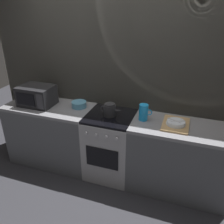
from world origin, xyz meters
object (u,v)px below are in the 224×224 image
(microwave, at_px, (37,96))
(mixing_bowl, at_px, (79,104))
(pitcher, at_px, (144,112))
(dish_pile, at_px, (176,124))
(stove_unit, at_px, (110,145))
(kettle, at_px, (110,110))

(microwave, xyz_separation_m, mixing_bowl, (0.58, 0.11, -0.10))
(pitcher, relative_size, dish_pile, 0.50)
(microwave, xyz_separation_m, pitcher, (1.48, 0.04, -0.03))
(pitcher, bearing_deg, microwave, -178.56)
(pitcher, bearing_deg, dish_pile, -2.18)
(mixing_bowl, xyz_separation_m, dish_pile, (1.29, -0.09, -0.02))
(stove_unit, height_order, microwave, microwave)
(stove_unit, xyz_separation_m, dish_pile, (0.81, 0.00, 0.47))
(pitcher, bearing_deg, stove_unit, -177.32)
(stove_unit, bearing_deg, mixing_bowl, 168.64)
(stove_unit, bearing_deg, kettle, -83.68)
(microwave, bearing_deg, pitcher, 1.44)
(microwave, relative_size, mixing_bowl, 2.30)
(mixing_bowl, distance_m, dish_pile, 1.29)
(stove_unit, distance_m, dish_pile, 0.94)
(kettle, height_order, mixing_bowl, kettle)
(mixing_bowl, bearing_deg, kettle, -12.78)
(mixing_bowl, xyz_separation_m, pitcher, (0.90, -0.08, 0.06))
(mixing_bowl, bearing_deg, pitcher, -4.87)
(stove_unit, height_order, dish_pile, dish_pile)
(microwave, relative_size, kettle, 1.62)
(dish_pile, bearing_deg, microwave, -179.31)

